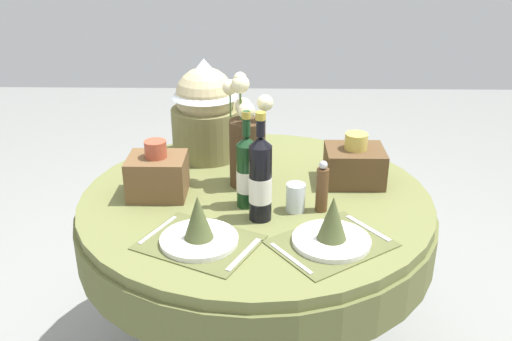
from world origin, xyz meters
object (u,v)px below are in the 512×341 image
flower_vase (247,141)px  woven_basket_side_left (158,174)px  tumbler_near_left (296,197)px  wine_bottle_left (260,179)px  woven_basket_side_right (354,164)px  dining_table (256,226)px  wine_bottle_centre (247,171)px  pepper_mill (322,188)px  place_setting_right (332,230)px  place_setting_left (199,230)px  gift_tub_back_left (205,106)px

flower_vase → woven_basket_side_left: flower_vase is taller
tumbler_near_left → woven_basket_side_left: woven_basket_side_left is taller
wine_bottle_left → woven_basket_side_left: (-0.37, 0.17, -0.06)m
woven_basket_side_left → woven_basket_side_right: (0.71, 0.12, -0.01)m
dining_table → flower_vase: flower_vase is taller
flower_vase → dining_table: bearing=-68.7°
wine_bottle_left → wine_bottle_centre: bearing=117.0°
wine_bottle_centre → pepper_mill: bearing=-7.2°
flower_vase → tumbler_near_left: bearing=-50.7°
place_setting_right → flower_vase: (-0.27, 0.42, 0.13)m
dining_table → wine_bottle_left: bearing=-84.2°
wine_bottle_centre → place_setting_right: bearing=-43.2°
place_setting_left → wine_bottle_left: bearing=40.7°
wine_bottle_centre → woven_basket_side_left: size_ratio=1.65×
dining_table → place_setting_right: bearing=-54.7°
dining_table → wine_bottle_left: wine_bottle_left is taller
flower_vase → wine_bottle_left: size_ratio=1.15×
dining_table → wine_bottle_centre: size_ratio=3.76×
wine_bottle_centre → wine_bottle_left: bearing=-63.0°
woven_basket_side_left → flower_vase: bearing=17.0°
gift_tub_back_left → pepper_mill: bearing=-47.9°
place_setting_left → tumbler_near_left: size_ratio=4.27×
flower_vase → wine_bottle_centre: 0.18m
wine_bottle_left → woven_basket_side_right: 0.46m
flower_vase → pepper_mill: flower_vase is taller
tumbler_near_left → woven_basket_side_left: size_ratio=0.48×
dining_table → place_setting_right: 0.45m
flower_vase → wine_bottle_left: flower_vase is taller
place_setting_right → woven_basket_side_right: woven_basket_side_right is taller
wine_bottle_centre → gift_tub_back_left: 0.49m
place_setting_right → woven_basket_side_right: (0.13, 0.45, 0.03)m
wine_bottle_left → pepper_mill: 0.22m
wine_bottle_left → woven_basket_side_right: bearing=40.1°
wine_bottle_left → woven_basket_side_left: wine_bottle_left is taller
wine_bottle_centre → place_setting_left: bearing=-118.6°
wine_bottle_left → gift_tub_back_left: 0.59m
place_setting_right → wine_bottle_left: size_ratio=1.16×
gift_tub_back_left → woven_basket_side_right: size_ratio=1.91×
flower_vase → wine_bottle_centre: size_ratio=1.24×
place_setting_right → wine_bottle_centre: 0.37m
gift_tub_back_left → woven_basket_side_left: bearing=-110.1°
wine_bottle_left → tumbler_near_left: bearing=26.0°
wine_bottle_left → pepper_mill: wine_bottle_left is taller
pepper_mill → tumbler_near_left: bearing=-177.9°
wine_bottle_centre → flower_vase: bearing=91.6°
place_setting_left → pepper_mill: 0.45m
gift_tub_back_left → woven_basket_side_left: gift_tub_back_left is taller
flower_vase → tumbler_near_left: flower_vase is taller
place_setting_left → woven_basket_side_right: bearing=40.3°
flower_vase → wine_bottle_centre: flower_vase is taller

